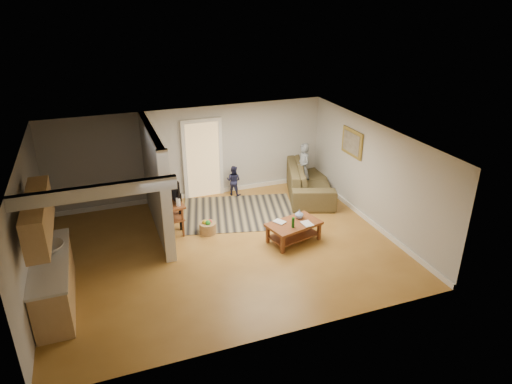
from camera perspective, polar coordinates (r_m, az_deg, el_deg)
ground at (r=10.28m, az=-4.00°, el=-7.04°), size 7.50×7.50×0.00m
room_shell at (r=9.79m, az=-10.94°, el=0.49°), size 7.54×6.02×2.52m
area_rug at (r=11.81m, az=-2.10°, el=-2.60°), size 3.26×2.70×0.01m
sofa at (r=13.14m, az=6.49°, el=0.12°), size 2.05×3.13×0.85m
coffee_table at (r=10.42m, az=4.79°, el=-4.32°), size 1.33×0.97×0.70m
tv_console at (r=10.96m, az=-10.83°, el=-1.18°), size 0.62×1.28×1.06m
speaker_left at (r=10.95m, az=-9.40°, el=-2.46°), size 0.11×0.11×0.94m
speaker_right at (r=12.26m, az=-12.16°, el=0.33°), size 0.10×0.10×0.96m
toy_basket at (r=10.86m, az=-6.05°, el=-4.41°), size 0.40×0.40×0.36m
child at (r=13.13m, az=5.79°, el=0.13°), size 0.34×0.52×1.42m
toddler at (r=12.85m, az=-2.78°, el=-0.32°), size 0.53×0.51×0.86m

